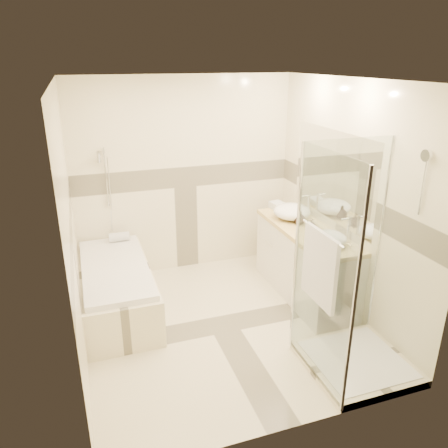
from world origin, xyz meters
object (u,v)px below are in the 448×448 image
object	(u,v)px
shower_enclosure	(345,318)
vessel_sink_near	(292,211)
amenity_bottle_b	(300,217)
vessel_sink_far	(329,238)
bathtub	(117,286)
vanity	(305,262)
amenity_bottle_a	(312,226)

from	to	relation	value
shower_enclosure	vessel_sink_near	world-z (taller)	shower_enclosure
amenity_bottle_b	vessel_sink_far	bearing A→B (deg)	-90.00
bathtub	vessel_sink_near	distance (m)	2.22
shower_enclosure	vessel_sink_far	size ratio (longest dim) A/B	5.58
bathtub	amenity_bottle_b	world-z (taller)	amenity_bottle_b
vanity	amenity_bottle_b	world-z (taller)	amenity_bottle_b
shower_enclosure	vessel_sink_near	xyz separation A→B (m)	(0.27, 1.63, 0.43)
vessel_sink_near	shower_enclosure	bearing A→B (deg)	-99.49
bathtub	vessel_sink_far	bearing A→B (deg)	-21.34
vessel_sink_near	vessel_sink_far	bearing A→B (deg)	-90.00
vanity	vessel_sink_near	bearing A→B (deg)	93.17
bathtub	vanity	size ratio (longest dim) A/B	1.05
vanity	vessel_sink_far	size ratio (longest dim) A/B	4.43
vessel_sink_far	amenity_bottle_a	xyz separation A→B (m)	(0.00, 0.36, 0.01)
vanity	amenity_bottle_b	distance (m)	0.53
vessel_sink_near	amenity_bottle_b	size ratio (longest dim) A/B	2.68
bathtub	amenity_bottle_a	xyz separation A→B (m)	(2.13, -0.47, 0.62)
vanity	vessel_sink_near	xyz separation A→B (m)	(-0.02, 0.36, 0.51)
vanity	amenity_bottle_b	size ratio (longest dim) A/B	9.72
vanity	shower_enclosure	bearing A→B (deg)	-102.97
vessel_sink_near	vessel_sink_far	world-z (taller)	vessel_sink_near
bathtub	vessel_sink_near	world-z (taller)	vessel_sink_near
bathtub	amenity_bottle_b	bearing A→B (deg)	-5.18
amenity_bottle_a	amenity_bottle_b	size ratio (longest dim) A/B	0.94
vessel_sink_far	amenity_bottle_a	world-z (taller)	amenity_bottle_a
shower_enclosure	bathtub	bearing A→B (deg)	138.90
shower_enclosure	vessel_sink_near	bearing A→B (deg)	80.51
amenity_bottle_a	vessel_sink_near	bearing A→B (deg)	90.00
shower_enclosure	vessel_sink_far	world-z (taller)	shower_enclosure
vanity	amenity_bottle_a	xyz separation A→B (m)	(-0.02, -0.12, 0.50)
bathtub	vessel_sink_near	bearing A→B (deg)	0.29
vessel_sink_far	vessel_sink_near	bearing A→B (deg)	90.00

